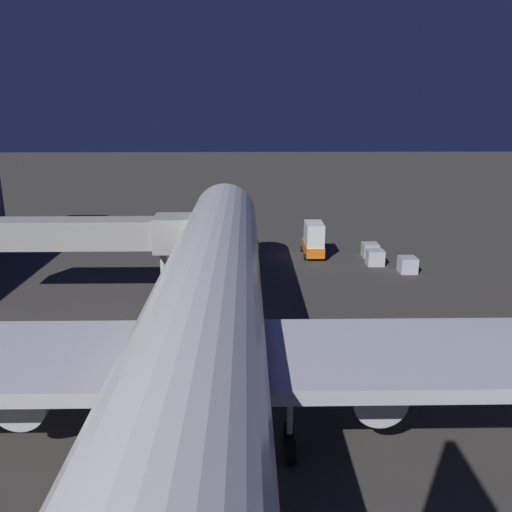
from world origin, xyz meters
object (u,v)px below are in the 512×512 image
at_px(airliner_at_gate, 202,334).
at_px(baggage_container_mid_row, 408,265).
at_px(jet_bridge, 105,234).
at_px(baggage_container_far_row, 370,250).
at_px(baggage_container_near_belt, 375,258).
at_px(traffic_cone_nose_port, 247,259).
at_px(traffic_cone_nose_starboard, 206,260).
at_px(ground_crew_by_belt_loader, 258,247).
at_px(catering_truck, 313,239).

distance_m(airliner_at_gate, baggage_container_mid_row, 33.21).
height_order(jet_bridge, baggage_container_far_row, jet_bridge).
distance_m(baggage_container_near_belt, baggage_container_mid_row, 3.73).
xyz_separation_m(jet_bridge, traffic_cone_nose_port, (-12.14, -10.68, -5.45)).
distance_m(baggage_container_near_belt, traffic_cone_nose_port, 13.67).
relative_size(jet_bridge, baggage_container_far_row, 9.60).
xyz_separation_m(airliner_at_gate, traffic_cone_nose_starboard, (2.20, -31.20, -5.39)).
distance_m(baggage_container_mid_row, traffic_cone_nose_starboard, 21.07).
height_order(baggage_container_near_belt, ground_crew_by_belt_loader, ground_crew_by_belt_loader).
bearing_deg(catering_truck, traffic_cone_nose_port, 15.84).
bearing_deg(baggage_container_near_belt, ground_crew_by_belt_loader, -16.75).
bearing_deg(baggage_container_near_belt, traffic_cone_nose_port, -6.17).
distance_m(airliner_at_gate, jet_bridge, 22.81).
relative_size(baggage_container_mid_row, baggage_container_far_row, 0.98).
xyz_separation_m(jet_bridge, traffic_cone_nose_starboard, (-7.74, -10.68, -5.45)).
distance_m(baggage_container_far_row, traffic_cone_nose_starboard, 18.29).
bearing_deg(jet_bridge, traffic_cone_nose_starboard, -125.95).
xyz_separation_m(baggage_container_near_belt, baggage_container_mid_row, (-2.70, 2.57, -0.03)).
xyz_separation_m(airliner_at_gate, baggage_container_far_row, (-16.00, -32.97, -4.90)).
xyz_separation_m(airliner_at_gate, baggage_container_mid_row, (-18.47, -27.16, -4.88)).
relative_size(catering_truck, traffic_cone_nose_port, 9.15).
bearing_deg(airliner_at_gate, traffic_cone_nose_port, -94.03).
bearing_deg(ground_crew_by_belt_loader, catering_truck, 178.64).
relative_size(baggage_container_near_belt, traffic_cone_nose_starboard, 3.19).
bearing_deg(traffic_cone_nose_starboard, traffic_cone_nose_port, 180.00).
distance_m(baggage_container_mid_row, traffic_cone_nose_port, 16.78).
relative_size(baggage_container_mid_row, ground_crew_by_belt_loader, 1.01).
relative_size(baggage_container_far_row, ground_crew_by_belt_loader, 1.03).
height_order(jet_bridge, ground_crew_by_belt_loader, jet_bridge).
relative_size(airliner_at_gate, jet_bridge, 3.61).
distance_m(catering_truck, baggage_container_mid_row, 10.83).
bearing_deg(traffic_cone_nose_port, baggage_container_far_row, -172.68).
xyz_separation_m(ground_crew_by_belt_loader, traffic_cone_nose_starboard, (5.60, 2.26, -0.73)).
bearing_deg(baggage_container_far_row, catering_truck, -3.05).
relative_size(ground_crew_by_belt_loader, traffic_cone_nose_starboard, 3.30).
distance_m(airliner_at_gate, ground_crew_by_belt_loader, 33.95).
bearing_deg(baggage_container_far_row, baggage_container_near_belt, 86.15).
bearing_deg(catering_truck, jet_bridge, 33.15).
relative_size(catering_truck, baggage_container_far_row, 2.68).
bearing_deg(traffic_cone_nose_starboard, baggage_container_far_row, -174.44).
xyz_separation_m(catering_truck, baggage_container_mid_row, (-8.84, 6.15, -1.16)).
bearing_deg(baggage_container_far_row, airliner_at_gate, 64.12).
distance_m(catering_truck, baggage_container_near_belt, 7.20).
height_order(baggage_container_far_row, traffic_cone_nose_starboard, baggage_container_far_row).
bearing_deg(jet_bridge, airliner_at_gate, 115.85).
bearing_deg(airliner_at_gate, baggage_container_mid_row, -124.23).
distance_m(airliner_at_gate, traffic_cone_nose_port, 31.74).
xyz_separation_m(jet_bridge, baggage_container_near_belt, (-25.72, -9.21, -4.90)).
height_order(traffic_cone_nose_port, traffic_cone_nose_starboard, same).
distance_m(jet_bridge, ground_crew_by_belt_loader, 19.17).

